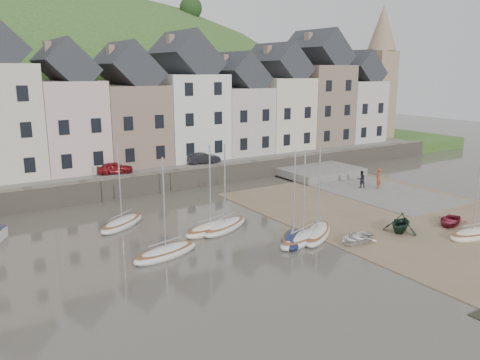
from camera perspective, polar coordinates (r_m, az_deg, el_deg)
ground at (r=31.88m, az=5.84°, el=-7.33°), size 160.00×160.00×0.00m
quay_land at (r=59.33m, az=-13.60°, el=2.67°), size 90.00×30.00×1.50m
quay_street at (r=48.61m, az=-9.20°, el=1.59°), size 70.00×7.00×0.10m
seawall at (r=45.62m, az=-7.42°, el=0.07°), size 70.00×1.20×1.80m
beach at (r=39.33m, az=18.58°, el=-3.94°), size 18.00×26.00×0.06m
slipway at (r=47.30m, az=14.19°, el=-0.81°), size 8.00×18.00×0.12m
hillside at (r=89.34m, az=-21.95°, el=-6.92°), size 134.40×84.00×84.00m
townhouse_terrace at (r=51.72m, az=-9.19°, el=8.74°), size 61.05×8.00×13.93m
church_spire at (r=71.23m, az=16.31°, el=12.54°), size 4.00×4.00×18.00m
sailboat_0 at (r=35.64m, az=-13.82°, el=-4.98°), size 4.57×3.89×6.32m
sailboat_1 at (r=29.67m, az=-8.78°, el=-8.47°), size 4.83×2.59×6.32m
sailboat_2 at (r=33.63m, az=-3.50°, el=-5.71°), size 4.86×2.76×6.32m
sailboat_3 at (r=34.01m, az=-1.77°, el=-5.48°), size 4.96×3.46×6.32m
sailboat_4 at (r=31.89m, az=7.44°, el=-6.86°), size 5.01×2.95×6.32m
sailboat_5 at (r=31.74m, az=6.31°, el=-6.92°), size 3.69×3.68×6.32m
sailboat_6 at (r=33.03m, az=9.14°, el=-6.22°), size 4.99×4.33×6.32m
sailboat_7 at (r=35.91m, az=25.88°, el=-5.81°), size 4.07×1.88×6.32m
rowboat_white at (r=32.27m, az=13.54°, el=-6.72°), size 3.04×2.33×0.58m
rowboat_green at (r=34.97m, az=18.54°, el=-4.80°), size 3.34×3.16×1.39m
rowboat_red at (r=37.99m, az=23.63°, el=-4.46°), size 3.41×2.96×0.59m
person_red at (r=46.73m, az=16.09°, el=0.17°), size 0.82×0.73×1.89m
person_dark at (r=46.70m, az=14.18°, el=0.11°), size 0.94×0.83×1.61m
car_left at (r=45.83m, az=-14.62°, el=1.41°), size 3.42×1.88×1.10m
car_right at (r=49.36m, az=-4.36°, el=2.62°), size 3.56×1.68×1.13m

